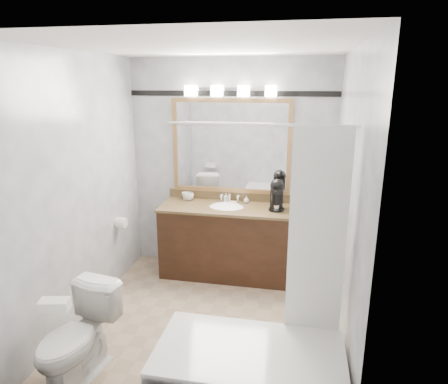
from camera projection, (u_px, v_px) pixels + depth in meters
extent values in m
cube|color=#9B8469|center=(207.00, 323.00, 3.83)|extent=(2.40, 2.60, 0.01)
cube|color=white|center=(203.00, 46.00, 3.16)|extent=(2.40, 2.60, 0.01)
cube|color=silver|center=(231.00, 167.00, 4.73)|extent=(2.40, 0.01, 2.50)
cube|color=silver|center=(150.00, 261.00, 2.26)|extent=(2.40, 0.01, 2.50)
cube|color=silver|center=(80.00, 191.00, 3.72)|extent=(0.01, 2.60, 2.50)
cube|color=silver|center=(348.00, 206.00, 3.27)|extent=(0.01, 2.60, 2.50)
cube|color=black|center=(226.00, 242.00, 4.68)|extent=(1.50, 0.55, 0.82)
cube|color=olive|center=(227.00, 208.00, 4.57)|extent=(1.53, 0.58, 0.03)
cube|color=olive|center=(231.00, 196.00, 4.80)|extent=(1.53, 0.03, 0.10)
ellipsoid|color=white|center=(227.00, 209.00, 4.57)|extent=(0.44, 0.34, 0.14)
cube|color=#AA7D4D|center=(231.00, 100.00, 4.50)|extent=(1.40, 0.04, 0.05)
cube|color=#AA7D4D|center=(231.00, 190.00, 4.78)|extent=(1.40, 0.04, 0.05)
cube|color=#AA7D4D|center=(175.00, 145.00, 4.76)|extent=(0.05, 0.04, 1.00)
cube|color=#AA7D4D|center=(289.00, 148.00, 4.51)|extent=(0.05, 0.04, 1.00)
cube|color=white|center=(231.00, 146.00, 4.64)|extent=(1.30, 0.01, 1.00)
cube|color=silver|center=(231.00, 89.00, 4.45)|extent=(0.90, 0.05, 0.03)
cube|color=white|center=(191.00, 91.00, 4.50)|extent=(0.12, 0.12, 0.12)
cube|color=white|center=(217.00, 91.00, 4.44)|extent=(0.12, 0.12, 0.12)
cube|color=white|center=(244.00, 91.00, 4.38)|extent=(0.12, 0.12, 0.12)
cube|color=white|center=(271.00, 91.00, 4.33)|extent=(0.12, 0.12, 0.12)
cube|color=black|center=(231.00, 93.00, 4.49)|extent=(2.40, 0.01, 0.06)
cube|color=white|center=(249.00, 377.00, 2.80)|extent=(1.30, 0.72, 0.45)
cylinder|color=silver|center=(261.00, 125.00, 2.70)|extent=(1.30, 0.02, 0.02)
cube|color=white|center=(317.00, 237.00, 2.82)|extent=(0.40, 0.04, 1.55)
cylinder|color=white|center=(121.00, 223.00, 4.48)|extent=(0.11, 0.12, 0.12)
imported|color=white|center=(76.00, 338.00, 3.01)|extent=(0.52, 0.77, 0.72)
cube|color=white|center=(54.00, 305.00, 2.72)|extent=(0.22, 0.15, 0.08)
cylinder|color=black|center=(276.00, 209.00, 4.43)|extent=(0.18, 0.18, 0.02)
cylinder|color=black|center=(277.00, 197.00, 4.45)|extent=(0.15, 0.15, 0.26)
sphere|color=black|center=(277.00, 186.00, 4.42)|extent=(0.15, 0.15, 0.15)
cube|color=black|center=(277.00, 191.00, 4.35)|extent=(0.11, 0.11, 0.05)
cylinder|color=silver|center=(276.00, 207.00, 4.40)|extent=(0.06, 0.06, 0.06)
imported|color=white|center=(189.00, 196.00, 4.80)|extent=(0.15, 0.15, 0.09)
imported|color=white|center=(186.00, 196.00, 4.82)|extent=(0.13, 0.13, 0.09)
imported|color=white|center=(226.00, 197.00, 4.74)|extent=(0.06, 0.06, 0.10)
imported|color=white|center=(246.00, 200.00, 4.69)|extent=(0.08, 0.08, 0.08)
cube|color=beige|center=(233.00, 203.00, 4.66)|extent=(0.09, 0.06, 0.02)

